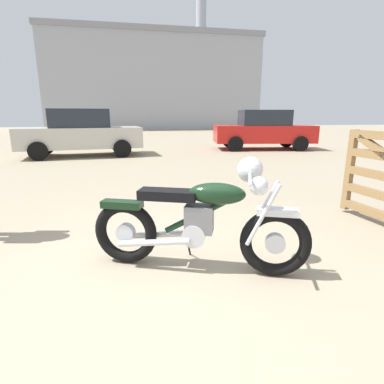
{
  "coord_description": "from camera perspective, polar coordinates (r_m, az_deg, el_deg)",
  "views": [
    {
      "loc": [
        -0.21,
        -2.39,
        1.45
      ],
      "look_at": [
        0.43,
        0.9,
        0.59
      ],
      "focal_mm": 28.09,
      "sensor_mm": 36.0,
      "label": 1
    }
  ],
  "objects": [
    {
      "name": "red_hatchback_near",
      "position": [
        13.68,
        13.38,
        11.4
      ],
      "size": [
        4.42,
        2.43,
        1.67
      ],
      "rotation": [
        0.0,
        0.0,
        -0.16
      ],
      "color": "black",
      "rests_on": "ground_plane"
    },
    {
      "name": "silver_sedan_mid",
      "position": [
        11.79,
        -20.29,
        10.5
      ],
      "size": [
        4.38,
        2.31,
        1.67
      ],
      "rotation": [
        0.0,
        0.0,
        0.12
      ],
      "color": "black",
      "rests_on": "ground_plane"
    },
    {
      "name": "vintage_motorcycle",
      "position": [
        2.84,
        2.15,
        -5.32
      ],
      "size": [
        1.98,
        0.9,
        1.07
      ],
      "rotation": [
        0.0,
        0.0,
        -0.37
      ],
      "color": "black",
      "rests_on": "ground_plane"
    },
    {
      "name": "ground_plane",
      "position": [
        2.8,
        -5.34,
        -16.87
      ],
      "size": [
        80.0,
        80.0,
        0.0
      ],
      "primitive_type": "plane",
      "color": "gray"
    },
    {
      "name": "industrial_building",
      "position": [
        35.83,
        -7.2,
        19.72
      ],
      "size": [
        21.73,
        9.81,
        19.74
      ],
      "rotation": [
        0.0,
        0.0,
        -0.0
      ],
      "color": "#9EA0A8",
      "rests_on": "ground_plane"
    }
  ]
}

